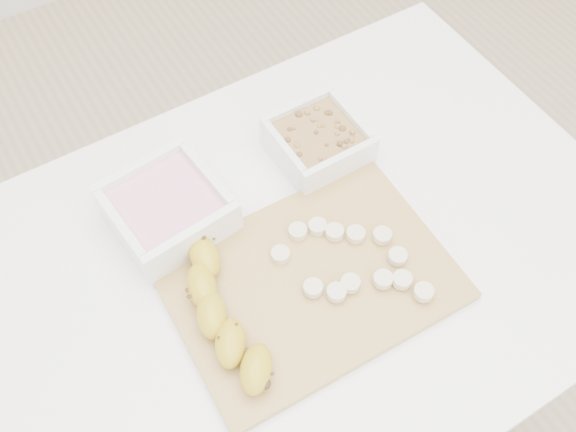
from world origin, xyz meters
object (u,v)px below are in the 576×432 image
table (298,283)px  bowl_yogurt (168,210)px  bowl_granola (318,142)px  cutting_board (311,281)px  banana (225,316)px

table → bowl_yogurt: bearing=133.6°
bowl_granola → cutting_board: bearing=-125.1°
banana → cutting_board: bearing=15.9°
cutting_board → table: bearing=76.8°
bowl_yogurt → cutting_board: size_ratio=0.44×
table → banana: banana is taller
banana → table: bearing=35.6°
banana → bowl_granola: bearing=52.8°
table → bowl_granola: bowl_granola is taller
table → bowl_yogurt: (-0.14, 0.14, 0.13)m
cutting_board → bowl_yogurt: bearing=122.7°
table → bowl_granola: size_ratio=7.39×
bowl_yogurt → bowl_granola: bowl_yogurt is taller
bowl_yogurt → cutting_board: (0.12, -0.19, -0.03)m
table → banana: bearing=-162.0°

